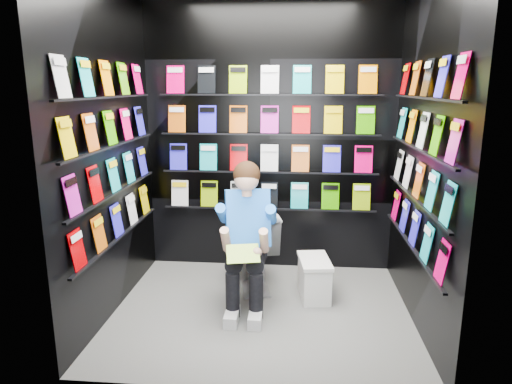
{
  "coord_description": "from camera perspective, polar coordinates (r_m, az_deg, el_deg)",
  "views": [
    {
      "loc": [
        0.26,
        -3.41,
        1.81
      ],
      "look_at": [
        -0.06,
        0.15,
        0.97
      ],
      "focal_mm": 32.0,
      "sensor_mm": 36.0,
      "label": 1
    }
  ],
  "objects": [
    {
      "name": "wall_back",
      "position": [
        4.44,
        1.72,
        6.64
      ],
      "size": [
        2.4,
        0.04,
        2.6
      ],
      "primitive_type": "cube",
      "color": "black",
      "rests_on": "floor"
    },
    {
      "name": "comics_right",
      "position": [
        3.56,
        19.91,
        4.29
      ],
      "size": [
        0.06,
        1.7,
        1.37
      ],
      "primitive_type": null,
      "color": "#C8570D",
      "rests_on": "wall_right"
    },
    {
      "name": "wall_front",
      "position": [
        2.47,
        -1.04,
        1.33
      ],
      "size": [
        2.4,
        0.04,
        2.6
      ],
      "primitive_type": "cube",
      "color": "black",
      "rests_on": "floor"
    },
    {
      "name": "comics_back",
      "position": [
        4.41,
        1.7,
        6.66
      ],
      "size": [
        2.1,
        0.06,
        1.37
      ],
      "primitive_type": null,
      "color": "#C8570D",
      "rests_on": "wall_back"
    },
    {
      "name": "held_comic",
      "position": [
        3.44,
        -1.64,
        -7.7
      ],
      "size": [
        0.27,
        0.19,
        0.1
      ],
      "primitive_type": "cube",
      "rotation": [
        -0.96,
        0.0,
        0.21
      ],
      "color": "green",
      "rests_on": "reader"
    },
    {
      "name": "toilet",
      "position": [
        4.2,
        -0.45,
        -6.87
      ],
      "size": [
        0.57,
        0.82,
        0.73
      ],
      "primitive_type": "imported",
      "rotation": [
        0.0,
        0.0,
        3.35
      ],
      "color": "white",
      "rests_on": "floor"
    },
    {
      "name": "longbox_lid",
      "position": [
        4.01,
        7.34,
        -8.53
      ],
      "size": [
        0.31,
        0.47,
        0.03
      ],
      "primitive_type": "cube",
      "rotation": [
        0.0,
        0.0,
        0.13
      ],
      "color": "silver",
      "rests_on": "longbox"
    },
    {
      "name": "comics_left",
      "position": [
        3.73,
        -17.57,
        4.83
      ],
      "size": [
        0.06,
        1.7,
        1.37
      ],
      "primitive_type": null,
      "color": "#C8570D",
      "rests_on": "wall_left"
    },
    {
      "name": "longbox",
      "position": [
        4.07,
        7.27,
        -10.8
      ],
      "size": [
        0.28,
        0.45,
        0.32
      ],
      "primitive_type": "cube",
      "rotation": [
        0.0,
        0.0,
        0.13
      ],
      "color": "silver",
      "rests_on": "floor"
    },
    {
      "name": "wall_left",
      "position": [
        3.74,
        -17.99,
        4.75
      ],
      "size": [
        0.04,
        2.0,
        2.6
      ],
      "primitive_type": "cube",
      "color": "black",
      "rests_on": "floor"
    },
    {
      "name": "reader",
      "position": [
        3.72,
        -1.03,
        -3.42
      ],
      "size": [
        0.62,
        0.79,
        1.3
      ],
      "primitive_type": null,
      "rotation": [
        0.0,
        0.0,
        0.21
      ],
      "color": "blue",
      "rests_on": "toilet"
    },
    {
      "name": "wall_right",
      "position": [
        3.57,
        20.37,
        4.19
      ],
      "size": [
        0.04,
        2.0,
        2.6
      ],
      "primitive_type": "cube",
      "color": "black",
      "rests_on": "floor"
    },
    {
      "name": "floor",
      "position": [
        3.87,
        0.67,
        -14.69
      ],
      "size": [
        2.4,
        2.4,
        0.0
      ],
      "primitive_type": "plane",
      "color": "#62625F",
      "rests_on": "ground"
    }
  ]
}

